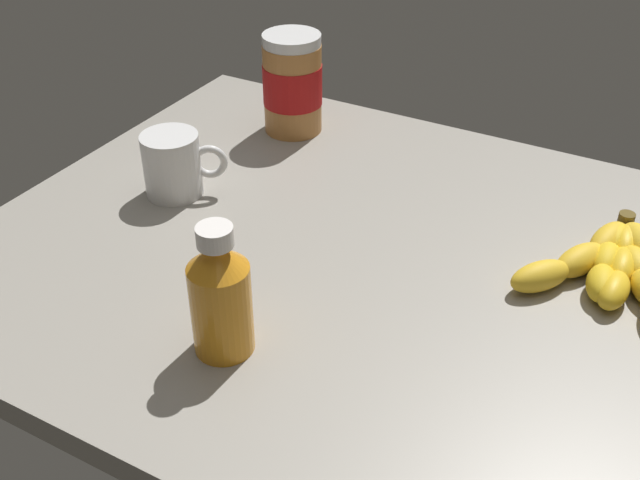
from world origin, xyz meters
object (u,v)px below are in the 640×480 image
at_px(coffee_mug, 174,165).
at_px(peanut_butter_jar, 293,84).
at_px(banana_bunch, 628,265).
at_px(honey_bottle, 220,295).

bearing_deg(coffee_mug, peanut_butter_jar, -99.54).
xyz_separation_m(banana_bunch, peanut_butter_jar, (0.53, -0.14, 0.06)).
bearing_deg(banana_bunch, coffee_mug, 9.83).
distance_m(banana_bunch, coffee_mug, 0.59).
bearing_deg(peanut_butter_jar, banana_bunch, 164.84).
relative_size(peanut_butter_jar, coffee_mug, 1.44).
height_order(banana_bunch, peanut_butter_jar, peanut_butter_jar).
bearing_deg(honey_bottle, peanut_butter_jar, -67.55).
distance_m(banana_bunch, peanut_butter_jar, 0.56).
distance_m(banana_bunch, honey_bottle, 0.47).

